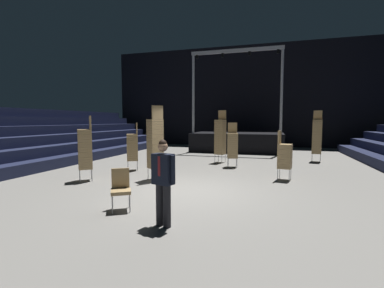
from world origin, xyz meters
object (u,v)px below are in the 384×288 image
(stage_riser, at_px, (238,141))
(chair_stack_rear_left, at_px, (155,143))
(chair_stack_mid_left, at_px, (285,155))
(chair_stack_rear_right, at_px, (85,148))
(loose_chair_near_man, at_px, (121,187))
(chair_stack_front_left, at_px, (233,145))
(chair_stack_mid_right, at_px, (317,136))
(chair_stack_mid_centre, at_px, (220,137))
(chair_stack_front_right, at_px, (132,147))
(man_with_tie, at_px, (163,178))

(stage_riser, xyz_separation_m, chair_stack_rear_left, (-1.64, -9.85, 0.57))
(chair_stack_mid_left, relative_size, chair_stack_rear_left, 0.67)
(chair_stack_rear_right, height_order, loose_chair_near_man, chair_stack_rear_right)
(chair_stack_front_left, relative_size, chair_stack_mid_right, 0.77)
(chair_stack_mid_right, bearing_deg, chair_stack_rear_right, 48.75)
(chair_stack_mid_left, relative_size, chair_stack_rear_right, 0.77)
(stage_riser, distance_m, chair_stack_mid_right, 5.77)
(chair_stack_rear_right, bearing_deg, chair_stack_mid_left, -112.69)
(chair_stack_mid_centre, relative_size, chair_stack_rear_left, 1.00)
(chair_stack_mid_left, height_order, chair_stack_mid_centre, chair_stack_mid_centre)
(chair_stack_front_right, relative_size, chair_stack_mid_centre, 0.77)
(chair_stack_front_right, height_order, chair_stack_mid_right, chair_stack_mid_right)
(man_with_tie, relative_size, chair_stack_rear_right, 0.76)
(loose_chair_near_man, bearing_deg, chair_stack_front_right, -95.96)
(chair_stack_mid_left, bearing_deg, man_with_tie, -14.03)
(chair_stack_front_left, distance_m, loose_chair_near_man, 6.80)
(chair_stack_front_left, bearing_deg, man_with_tie, 75.94)
(stage_riser, xyz_separation_m, man_with_tie, (0.26, -13.75, 0.25))
(stage_riser, xyz_separation_m, chair_stack_front_left, (0.57, -6.50, 0.28))
(chair_stack_mid_left, relative_size, chair_stack_mid_right, 0.67)
(chair_stack_front_left, height_order, chair_stack_rear_right, chair_stack_rear_right)
(chair_stack_mid_centre, distance_m, chair_stack_rear_left, 4.75)
(man_with_tie, distance_m, chair_stack_mid_centre, 8.44)
(stage_riser, relative_size, chair_stack_rear_right, 2.88)
(man_with_tie, relative_size, chair_stack_mid_centre, 0.66)
(chair_stack_mid_left, distance_m, chair_stack_rear_right, 6.84)
(chair_stack_mid_left, bearing_deg, chair_stack_mid_right, 172.17)
(chair_stack_rear_left, xyz_separation_m, chair_stack_rear_right, (-2.21, -0.84, -0.17))
(chair_stack_front_right, distance_m, chair_stack_rear_left, 2.19)
(chair_stack_mid_right, bearing_deg, stage_riser, -31.77)
(chair_stack_front_left, xyz_separation_m, chair_stack_mid_centre, (-0.77, 1.17, 0.29))
(stage_riser, bearing_deg, chair_stack_mid_centre, -92.09)
(chair_stack_front_right, bearing_deg, chair_stack_mid_right, -87.46)
(stage_riser, bearing_deg, chair_stack_rear_right, -109.81)
(stage_riser, xyz_separation_m, chair_stack_mid_left, (2.67, -8.65, 0.15))
(stage_riser, bearing_deg, man_with_tie, -88.90)
(chair_stack_front_left, height_order, chair_stack_rear_left, chair_stack_rear_left)
(chair_stack_front_right, bearing_deg, chair_stack_mid_centre, -73.92)
(man_with_tie, xyz_separation_m, chair_stack_front_left, (0.31, 7.25, 0.03))
(stage_riser, height_order, chair_stack_mid_centre, stage_riser)
(chair_stack_rear_right, bearing_deg, man_with_tie, -166.66)
(man_with_tie, xyz_separation_m, chair_stack_mid_left, (2.41, 5.10, -0.09))
(chair_stack_front_left, xyz_separation_m, chair_stack_mid_right, (3.81, 2.79, 0.29))
(loose_chair_near_man, bearing_deg, chair_stack_mid_left, -161.71)
(chair_stack_front_left, height_order, loose_chair_near_man, chair_stack_front_left)
(chair_stack_mid_centre, bearing_deg, chair_stack_front_right, 61.33)
(chair_stack_rear_left, relative_size, loose_chair_near_man, 2.71)
(man_with_tie, bearing_deg, chair_stack_rear_right, -19.44)
(chair_stack_mid_left, xyz_separation_m, chair_stack_mid_centre, (-2.87, 3.32, 0.42))
(stage_riser, bearing_deg, chair_stack_front_right, -111.26)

